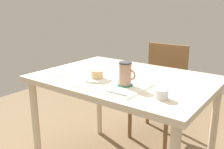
% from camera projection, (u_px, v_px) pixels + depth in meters
% --- Properties ---
extents(dining_table, '(1.14, 0.82, 0.74)m').
position_uv_depth(dining_table, '(124.00, 88.00, 1.68)').
color(dining_table, beige).
rests_on(dining_table, ground_plane).
extents(wooden_chair, '(0.43, 0.43, 0.85)m').
position_uv_depth(wooden_chair, '(161.00, 86.00, 2.31)').
color(wooden_chair, brown).
rests_on(wooden_chair, ground_plane).
extents(placemat, '(0.47, 0.31, 0.00)m').
position_uv_depth(placemat, '(108.00, 84.00, 1.50)').
color(placemat, silver).
rests_on(placemat, dining_table).
extents(pastry_plate, '(0.18, 0.18, 0.01)m').
position_uv_depth(pastry_plate, '(97.00, 79.00, 1.56)').
color(pastry_plate, silver).
rests_on(pastry_plate, placemat).
extents(pastry, '(0.07, 0.07, 0.05)m').
position_uv_depth(pastry, '(97.00, 74.00, 1.56)').
color(pastry, '#E5BC7F').
rests_on(pastry, pastry_plate).
extents(coffee_coaster, '(0.09, 0.09, 0.00)m').
position_uv_depth(coffee_coaster, '(125.00, 85.00, 1.46)').
color(coffee_coaster, '#196B4C').
rests_on(coffee_coaster, placemat).
extents(coffee_mug, '(0.11, 0.07, 0.13)m').
position_uv_depth(coffee_mug, '(125.00, 73.00, 1.44)').
color(coffee_mug, tan).
rests_on(coffee_mug, coffee_coaster).
extents(teaspoon, '(0.13, 0.01, 0.01)m').
position_uv_depth(teaspoon, '(116.00, 93.00, 1.32)').
color(teaspoon, silver).
rests_on(teaspoon, placemat).
extents(paper_napkin, '(0.17, 0.17, 0.00)m').
position_uv_depth(paper_napkin, '(56.00, 74.00, 1.70)').
color(paper_napkin, silver).
rests_on(paper_napkin, dining_table).
extents(sugar_bowl, '(0.07, 0.07, 0.05)m').
position_uv_depth(sugar_bowl, '(161.00, 94.00, 1.26)').
color(sugar_bowl, white).
rests_on(sugar_bowl, dining_table).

